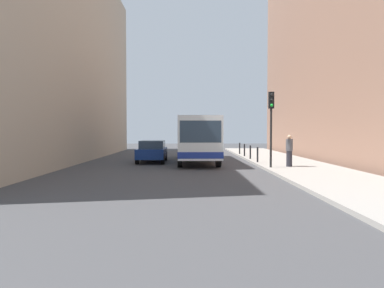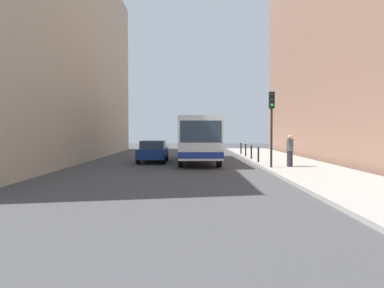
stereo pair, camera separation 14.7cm
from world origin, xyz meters
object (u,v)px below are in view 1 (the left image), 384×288
Objects in this scene: bollard_near at (258,155)px; traffic_light at (271,115)px; bollard_farthest at (240,148)px; pedestrian_near_signal at (289,151)px; car_beside_bus at (152,151)px; bollard_mid at (250,152)px; bollard_far at (244,150)px; bus at (197,137)px.

traffic_light is at bearing -88.31° from bollard_near.
bollard_farthest is 0.54× the size of pedestrian_near_signal.
pedestrian_near_signal is at bearing -83.71° from bollard_farthest.
traffic_light is 12.01m from bollard_farthest.
bollard_near is 1.00× the size of bollard_farthest.
car_beside_bus is 4.64× the size of bollard_mid.
bollard_farthest is at bearing 176.16° from pedestrian_near_signal.
pedestrian_near_signal is (1.24, -2.88, 0.41)m from bollard_near.
traffic_light is 2.33m from pedestrian_near_signal.
bollard_near and bollard_mid have the same top height.
bollard_far is at bearing 178.21° from pedestrian_near_signal.
bus is 4.02m from bollard_mid.
bus is 6.25× the size of pedestrian_near_signal.
bollard_near is at bearing -90.00° from bollard_mid.
bollard_mid is 0.54× the size of pedestrian_near_signal.
pedestrian_near_signal reaches higher than bollard_near.
car_beside_bus is 9.35m from pedestrian_near_signal.
traffic_light reaches higher than bollard_farthest.
bus is 11.65× the size of bollard_mid.
car_beside_bus is 9.53m from bollard_farthest.
traffic_light is 2.32× the size of pedestrian_near_signal.
car_beside_bus is 4.64× the size of bollard_farthest.
pedestrian_near_signal reaches higher than car_beside_bus.
bollard_far is 8.57m from pedestrian_near_signal.
car_beside_bus reaches higher than bollard_near.
bus is 7.25m from pedestrian_near_signal.
bollard_far is 0.54× the size of pedestrian_near_signal.
bus is at bearing 149.57° from bollard_near.
bus reaches higher than bollard_far.
car_beside_bus is (-3.03, -0.47, -0.94)m from bus.
pedestrian_near_signal reaches higher than bollard_mid.
traffic_light is at bearing -76.04° from pedestrian_near_signal.
bollard_far and bollard_farthest have the same top height.
pedestrian_near_signal reaches higher than bollard_farthest.
traffic_light is (3.93, -5.64, 1.28)m from bus.
bollard_mid is at bearing 90.00° from bollard_near.
traffic_light reaches higher than car_beside_bus.
bollard_farthest is (0.00, 2.79, 0.00)m from bollard_far.
bollard_farthest is at bearing 90.00° from bollard_far.
bus is 3.21m from car_beside_bus.
bollard_near is 1.00× the size of bollard_far.
pedestrian_near_signal is (1.24, -5.67, 0.41)m from bollard_mid.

